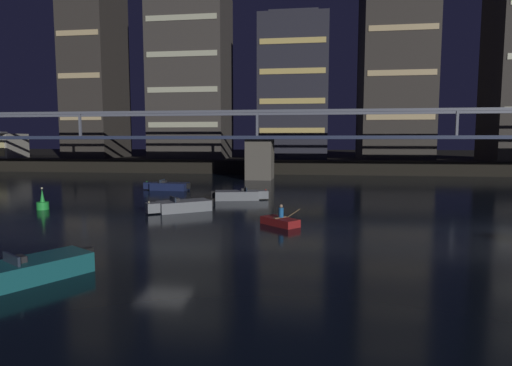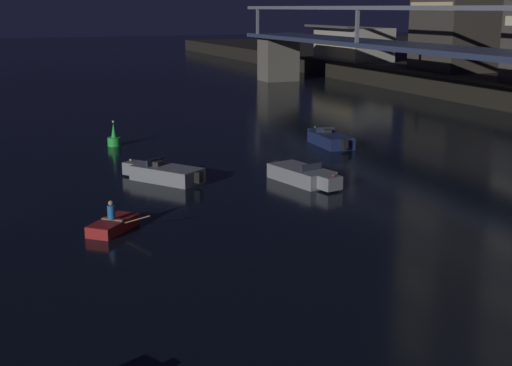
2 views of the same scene
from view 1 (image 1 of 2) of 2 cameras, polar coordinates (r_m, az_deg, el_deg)
The scene contains 13 objects.
ground_plane at distance 21.60m, azimuth -12.49°, elevation -8.76°, with size 400.00×400.00×0.00m, color black.
far_riverbank at distance 106.44m, azimuth 3.77°, elevation 3.48°, with size 240.00×80.00×2.20m, color black.
river_bridge at distance 58.56m, azimuth 0.53°, elevation 5.05°, with size 105.81×6.40×9.38m.
tower_west_low at distance 86.14m, azimuth -21.04°, elevation 15.36°, with size 8.33×11.46×36.40m.
tower_west_tall at distance 78.21m, azimuth -8.78°, elevation 14.18°, with size 13.10×11.14×29.64m.
tower_central at distance 74.42m, azimuth 5.10°, elevation 12.68°, with size 11.63×8.64×24.55m.
tower_east_tall at distance 78.26m, azimuth 18.43°, elevation 16.00°, with size 11.55×11.53×35.17m.
speedboat_near_left at distance 32.46m, azimuth -10.13°, elevation -3.09°, with size 4.73×3.92×1.16m.
speedboat_near_center at distance 38.33m, azimuth -2.28°, elevation -1.65°, with size 5.21×2.62×1.16m.
speedboat_near_right at distance 18.68m, azimuth -28.35°, elevation -10.32°, with size 3.68×4.84×1.16m.
speedboat_mid_center at distance 46.69m, azimuth -11.88°, elevation -0.43°, with size 5.21×1.97×1.16m.
channel_buoy at distance 36.77m, azimuth -26.99°, elevation -2.50°, with size 0.90×0.90×1.76m.
dinghy_with_paddler at distance 26.81m, azimuth 3.28°, elevation -5.18°, with size 2.66×2.64×1.36m.
Camera 1 is at (7.31, -19.60, 5.38)m, focal length 29.46 mm.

